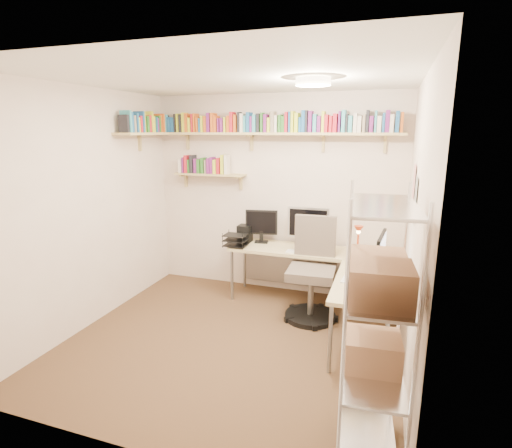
# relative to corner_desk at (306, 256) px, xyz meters

# --- Properties ---
(ground) EXTENTS (3.20, 3.20, 0.00)m
(ground) POSITION_rel_corner_desk_xyz_m (-0.54, -0.96, -0.66)
(ground) COLOR #3F2D1B
(ground) RESTS_ON ground
(room_shell) EXTENTS (3.24, 3.04, 2.52)m
(room_shell) POSITION_rel_corner_desk_xyz_m (-0.53, -0.96, 0.88)
(room_shell) COLOR beige
(room_shell) RESTS_ON ground
(wall_shelves) EXTENTS (3.12, 1.09, 0.80)m
(wall_shelves) POSITION_rel_corner_desk_xyz_m (-0.95, 0.34, 1.37)
(wall_shelves) COLOR tan
(wall_shelves) RESTS_ON ground
(corner_desk) EXTENTS (1.98, 1.71, 1.16)m
(corner_desk) POSITION_rel_corner_desk_xyz_m (0.00, 0.00, 0.00)
(corner_desk) COLOR tan
(corner_desk) RESTS_ON ground
(office_chair) EXTENTS (0.59, 0.61, 1.13)m
(office_chair) POSITION_rel_corner_desk_xyz_m (0.10, -0.15, -0.19)
(office_chair) COLOR black
(office_chair) RESTS_ON ground
(wire_rack) EXTENTS (0.43, 0.79, 1.75)m
(wire_rack) POSITION_rel_corner_desk_xyz_m (0.82, -2.06, 0.37)
(wire_rack) COLOR silver
(wire_rack) RESTS_ON ground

